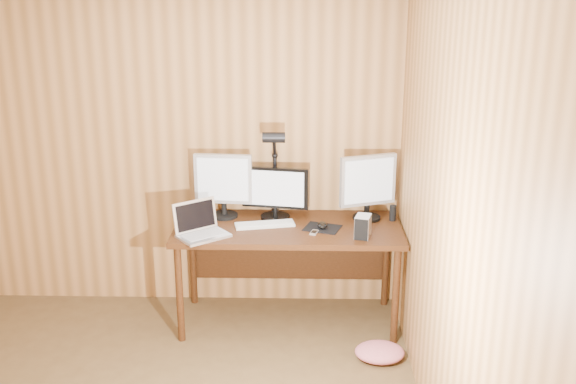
{
  "coord_description": "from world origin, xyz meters",
  "views": [
    {
      "loc": [
        1.03,
        -2.83,
        2.43
      ],
      "look_at": [
        0.93,
        1.58,
        1.02
      ],
      "focal_mm": 42.0,
      "sensor_mm": 36.0,
      "label": 1
    }
  ],
  "objects_px": {
    "monitor_left": "(223,183)",
    "phone": "(314,232)",
    "laptop": "(200,227)",
    "speaker": "(393,213)",
    "desk": "(288,238)",
    "hard_drive": "(363,227)",
    "monitor_center": "(275,193)",
    "keyboard": "(265,224)",
    "desk_lamp": "(274,160)",
    "monitor_right": "(368,185)",
    "mouse": "(322,225)"
  },
  "relations": [
    {
      "from": "monitor_left",
      "to": "monitor_right",
      "type": "distance_m",
      "value": 1.04
    },
    {
      "from": "desk",
      "to": "monitor_left",
      "type": "distance_m",
      "value": 0.62
    },
    {
      "from": "monitor_left",
      "to": "phone",
      "type": "bearing_deg",
      "value": -21.45
    },
    {
      "from": "desk",
      "to": "monitor_center",
      "type": "relative_size",
      "value": 3.3
    },
    {
      "from": "monitor_center",
      "to": "mouse",
      "type": "distance_m",
      "value": 0.43
    },
    {
      "from": "desk",
      "to": "hard_drive",
      "type": "distance_m",
      "value": 0.61
    },
    {
      "from": "mouse",
      "to": "laptop",
      "type": "bearing_deg",
      "value": -147.34
    },
    {
      "from": "mouse",
      "to": "hard_drive",
      "type": "distance_m",
      "value": 0.32
    },
    {
      "from": "monitor_left",
      "to": "monitor_right",
      "type": "relative_size",
      "value": 0.99
    },
    {
      "from": "hard_drive",
      "to": "phone",
      "type": "xyz_separation_m",
      "value": [
        -0.33,
        0.07,
        -0.07
      ]
    },
    {
      "from": "monitor_right",
      "to": "monitor_center",
      "type": "bearing_deg",
      "value": 159.94
    },
    {
      "from": "phone",
      "to": "laptop",
      "type": "bearing_deg",
      "value": -159.25
    },
    {
      "from": "hard_drive",
      "to": "speaker",
      "type": "distance_m",
      "value": 0.42
    },
    {
      "from": "mouse",
      "to": "desk",
      "type": "bearing_deg",
      "value": 178.39
    },
    {
      "from": "monitor_center",
      "to": "speaker",
      "type": "height_order",
      "value": "monitor_center"
    },
    {
      "from": "monitor_right",
      "to": "mouse",
      "type": "relative_size",
      "value": 4.27
    },
    {
      "from": "desk",
      "to": "mouse",
      "type": "relative_size",
      "value": 14.33
    },
    {
      "from": "monitor_left",
      "to": "mouse",
      "type": "bearing_deg",
      "value": -12.75
    },
    {
      "from": "desk",
      "to": "speaker",
      "type": "relative_size",
      "value": 13.94
    },
    {
      "from": "monitor_center",
      "to": "mouse",
      "type": "bearing_deg",
      "value": -20.69
    },
    {
      "from": "keyboard",
      "to": "phone",
      "type": "height_order",
      "value": "keyboard"
    },
    {
      "from": "monitor_center",
      "to": "phone",
      "type": "relative_size",
      "value": 4.97
    },
    {
      "from": "phone",
      "to": "desk_lamp",
      "type": "bearing_deg",
      "value": 147.81
    },
    {
      "from": "phone",
      "to": "desk_lamp",
      "type": "height_order",
      "value": "desk_lamp"
    },
    {
      "from": "hard_drive",
      "to": "phone",
      "type": "bearing_deg",
      "value": -176.81
    },
    {
      "from": "monitor_center",
      "to": "speaker",
      "type": "relative_size",
      "value": 4.23
    },
    {
      "from": "phone",
      "to": "desk_lamp",
      "type": "relative_size",
      "value": 0.14
    },
    {
      "from": "monitor_left",
      "to": "speaker",
      "type": "distance_m",
      "value": 1.24
    },
    {
      "from": "desk",
      "to": "phone",
      "type": "distance_m",
      "value": 0.3
    },
    {
      "from": "desk",
      "to": "keyboard",
      "type": "xyz_separation_m",
      "value": [
        -0.17,
        -0.07,
        0.13
      ]
    },
    {
      "from": "monitor_center",
      "to": "desk_lamp",
      "type": "xyz_separation_m",
      "value": [
        -0.0,
        0.03,
        0.23
      ]
    },
    {
      "from": "phone",
      "to": "mouse",
      "type": "bearing_deg",
      "value": 75.68
    },
    {
      "from": "monitor_right",
      "to": "mouse",
      "type": "bearing_deg",
      "value": -168.65
    },
    {
      "from": "keyboard",
      "to": "desk_lamp",
      "type": "distance_m",
      "value": 0.46
    },
    {
      "from": "monitor_center",
      "to": "monitor_right",
      "type": "distance_m",
      "value": 0.67
    },
    {
      "from": "keyboard",
      "to": "hard_drive",
      "type": "xyz_separation_m",
      "value": [
        0.67,
        -0.21,
        0.07
      ]
    },
    {
      "from": "monitor_center",
      "to": "phone",
      "type": "height_order",
      "value": "monitor_center"
    },
    {
      "from": "laptop",
      "to": "monitor_center",
      "type": "bearing_deg",
      "value": -2.39
    },
    {
      "from": "monitor_center",
      "to": "keyboard",
      "type": "height_order",
      "value": "monitor_center"
    },
    {
      "from": "monitor_center",
      "to": "hard_drive",
      "type": "relative_size",
      "value": 3.06
    },
    {
      "from": "mouse",
      "to": "phone",
      "type": "distance_m",
      "value": 0.12
    },
    {
      "from": "mouse",
      "to": "desk_lamp",
      "type": "height_order",
      "value": "desk_lamp"
    },
    {
      "from": "hard_drive",
      "to": "monitor_left",
      "type": "bearing_deg",
      "value": 173.24
    },
    {
      "from": "keyboard",
      "to": "mouse",
      "type": "height_order",
      "value": "mouse"
    },
    {
      "from": "desk",
      "to": "hard_drive",
      "type": "height_order",
      "value": "hard_drive"
    },
    {
      "from": "hard_drive",
      "to": "phone",
      "type": "height_order",
      "value": "hard_drive"
    },
    {
      "from": "laptop",
      "to": "desk_lamp",
      "type": "relative_size",
      "value": 0.59
    },
    {
      "from": "laptop",
      "to": "speaker",
      "type": "distance_m",
      "value": 1.39
    },
    {
      "from": "desk",
      "to": "monitor_left",
      "type": "bearing_deg",
      "value": 166.29
    },
    {
      "from": "laptop",
      "to": "keyboard",
      "type": "distance_m",
      "value": 0.47
    }
  ]
}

